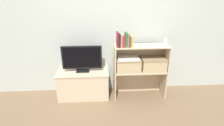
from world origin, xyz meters
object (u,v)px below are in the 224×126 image
object	(u,v)px
book_maroon	(117,40)
book_crimson	(123,41)
tv	(82,58)
book_mustard	(132,41)
tv_stand	(84,84)
book_tan	(121,41)
book_forest	(126,40)
book_olive	(128,40)
laptop	(128,58)
baby_monitor	(165,42)
book_plum	(129,41)
storage_basket_right	(153,63)
storage_basket_left	(128,64)
book_charcoal	(119,40)

from	to	relation	value
book_maroon	book_crimson	world-z (taller)	book_maroon
tv	book_mustard	distance (m)	0.88
tv_stand	book_maroon	distance (m)	1.02
book_tan	book_mustard	bearing A→B (deg)	0.00
tv_stand	book_forest	xyz separation A→B (m)	(0.72, -0.12, 0.82)
tv	book_tan	distance (m)	0.73
book_crimson	book_olive	bearing A→B (deg)	0.00
book_mustard	laptop	world-z (taller)	book_mustard
baby_monitor	laptop	bearing A→B (deg)	-178.59
book_maroon	tv_stand	bearing A→B (deg)	168.18
book_mustard	baby_monitor	bearing A→B (deg)	7.29
baby_monitor	tv_stand	bearing A→B (deg)	177.96
tv	book_plum	size ratio (longest dim) A/B	3.65
storage_basket_right	book_plum	bearing A→B (deg)	-172.34
storage_basket_left	storage_basket_right	distance (m)	0.43
book_mustard	storage_basket_left	size ratio (longest dim) A/B	0.42
book_forest	book_olive	distance (m)	0.03
tv_stand	book_maroon	xyz separation A→B (m)	(0.59, -0.12, 0.83)
storage_basket_left	laptop	world-z (taller)	laptop
book_mustard	book_olive	bearing A→B (deg)	180.00
book_charcoal	laptop	size ratio (longest dim) A/B	0.61
book_forest	book_plum	xyz separation A→B (m)	(0.05, 0.00, -0.02)
book_tan	book_olive	world-z (taller)	book_olive
book_olive	storage_basket_right	world-z (taller)	book_olive
book_charcoal	book_olive	world-z (taller)	book_olive
book_crimson	book_olive	world-z (taller)	book_olive
book_olive	baby_monitor	distance (m)	0.64
book_maroon	baby_monitor	bearing A→B (deg)	5.24
book_plum	laptop	world-z (taller)	book_plum
book_olive	baby_monitor	bearing A→B (deg)	6.60
book_charcoal	storage_basket_left	world-z (taller)	book_charcoal
storage_basket_right	baby_monitor	bearing A→B (deg)	4.87
storage_basket_left	book_crimson	bearing A→B (deg)	-148.99
book_charcoal	book_mustard	bearing A→B (deg)	0.00
book_tan	book_olive	size ratio (longest dim) A/B	0.92
tv_stand	storage_basket_left	xyz separation A→B (m)	(0.78, -0.06, 0.38)
book_olive	book_charcoal	bearing A→B (deg)	-180.00
tv_stand	book_charcoal	xyz separation A→B (m)	(0.62, -0.12, 0.81)
book_plum	tv	bearing A→B (deg)	171.14
book_forest	storage_basket_left	world-z (taller)	book_forest
book_crimson	baby_monitor	world-z (taller)	book_crimson
book_maroon	storage_basket_left	bearing A→B (deg)	16.92
book_charcoal	book_mustard	size ratio (longest dim) A/B	1.25
tv	tv_stand	bearing A→B (deg)	90.00
book_maroon	baby_monitor	xyz separation A→B (m)	(0.80, 0.07, -0.07)
book_charcoal	tv_stand	bearing A→B (deg)	168.79
storage_basket_left	book_charcoal	bearing A→B (deg)	-159.89
book_olive	laptop	world-z (taller)	book_olive
book_olive	laptop	bearing A→B (deg)	65.93
book_tan	storage_basket_left	bearing A→B (deg)	23.87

